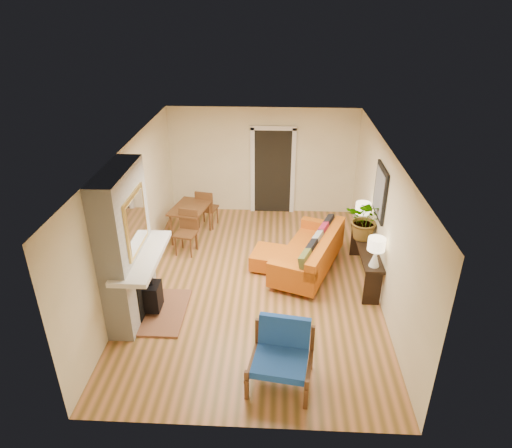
# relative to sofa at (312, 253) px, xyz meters

# --- Properties ---
(room_shell) EXTENTS (6.50, 6.50, 6.50)m
(room_shell) POSITION_rel_sofa_xyz_m (-0.48, 2.11, 0.87)
(room_shell) COLOR #C17A4A
(room_shell) RESTS_ON ground
(fireplace) EXTENTS (1.09, 1.68, 2.60)m
(fireplace) POSITION_rel_sofa_xyz_m (-3.09, -1.52, 0.87)
(fireplace) COLOR white
(fireplace) RESTS_ON ground
(sofa) EXTENTS (1.61, 2.31, 0.84)m
(sofa) POSITION_rel_sofa_xyz_m (0.00, 0.00, 0.00)
(sofa) COLOR silver
(sofa) RESTS_ON ground
(ottoman) EXTENTS (0.85, 0.85, 0.36)m
(ottoman) POSITION_rel_sofa_xyz_m (-0.81, 0.04, -0.16)
(ottoman) COLOR silver
(ottoman) RESTS_ON ground
(blue_chair) EXTENTS (0.97, 0.95, 0.89)m
(blue_chair) POSITION_rel_sofa_xyz_m (-0.59, -2.88, 0.12)
(blue_chair) COLOR brown
(blue_chair) RESTS_ON ground
(dining_table) EXTENTS (0.98, 1.78, 0.93)m
(dining_table) POSITION_rel_sofa_xyz_m (-2.54, 1.18, 0.24)
(dining_table) COLOR brown
(dining_table) RESTS_ON ground
(console_table) EXTENTS (0.34, 1.85, 0.72)m
(console_table) POSITION_rel_sofa_xyz_m (0.98, -0.24, 0.21)
(console_table) COLOR black
(console_table) RESTS_ON ground
(lamp_near) EXTENTS (0.30, 0.30, 0.54)m
(lamp_near) POSITION_rel_sofa_xyz_m (0.98, -0.97, 0.70)
(lamp_near) COLOR white
(lamp_near) RESTS_ON console_table
(lamp_far) EXTENTS (0.30, 0.30, 0.54)m
(lamp_far) POSITION_rel_sofa_xyz_m (0.98, 0.47, 0.70)
(lamp_far) COLOR white
(lamp_far) RESTS_ON console_table
(houseplant) EXTENTS (0.92, 0.87, 0.81)m
(houseplant) POSITION_rel_sofa_xyz_m (0.97, 0.02, 0.76)
(houseplant) COLOR #1E5919
(houseplant) RESTS_ON console_table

